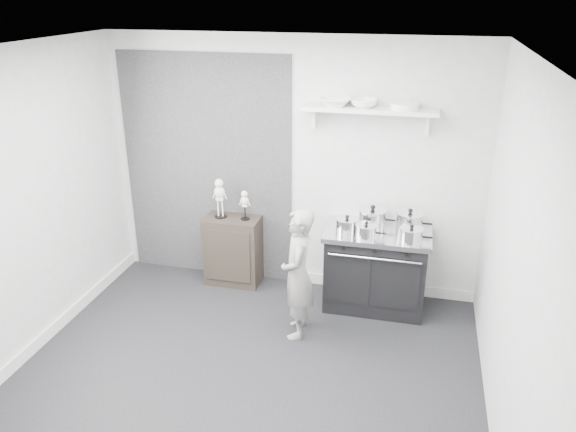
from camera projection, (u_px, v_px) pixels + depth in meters
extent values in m
plane|color=black|center=(243.00, 378.00, 4.82)|extent=(4.00, 4.00, 0.00)
cube|color=#B2B3B0|center=(292.00, 167.00, 5.92)|extent=(4.00, 0.02, 2.70)
cube|color=#B2B3B0|center=(119.00, 386.00, 2.68)|extent=(4.00, 0.02, 2.70)
cube|color=#B2B3B0|center=(13.00, 212.00, 4.73)|extent=(0.02, 3.60, 2.70)
cube|color=#B2B3B0|center=(514.00, 263.00, 3.87)|extent=(0.02, 3.60, 2.70)
cube|color=silver|center=(231.00, 53.00, 3.79)|extent=(4.00, 3.60, 0.02)
cube|color=black|center=(207.00, 170.00, 6.15)|extent=(1.90, 0.02, 2.50)
cube|color=silver|center=(379.00, 286.00, 6.17)|extent=(2.00, 0.03, 0.12)
cube|color=silver|center=(40.00, 341.00, 5.22)|extent=(0.03, 3.60, 0.12)
cube|color=silver|center=(370.00, 110.00, 5.37)|extent=(1.30, 0.26, 0.04)
cube|color=silver|center=(315.00, 118.00, 5.60)|extent=(0.03, 0.12, 0.20)
cube|color=silver|center=(428.00, 123.00, 5.36)|extent=(0.03, 0.12, 0.20)
cube|color=black|center=(376.00, 271.00, 5.78)|extent=(1.00, 0.60, 0.80)
cube|color=silver|center=(378.00, 233.00, 5.62)|extent=(1.06, 0.64, 0.05)
cube|color=black|center=(349.00, 280.00, 5.56)|extent=(0.42, 0.02, 0.52)
cube|color=black|center=(398.00, 286.00, 5.45)|extent=(0.42, 0.02, 0.52)
cylinder|color=silver|center=(374.00, 259.00, 5.37)|extent=(0.90, 0.02, 0.02)
cylinder|color=black|center=(344.00, 247.00, 5.42)|extent=(0.04, 0.03, 0.04)
cylinder|color=black|center=(375.00, 251.00, 5.36)|extent=(0.04, 0.03, 0.04)
cylinder|color=black|center=(407.00, 254.00, 5.29)|extent=(0.04, 0.03, 0.04)
cube|color=black|center=(233.00, 250.00, 6.25)|extent=(0.60, 0.35, 0.78)
imported|color=gray|center=(298.00, 274.00, 5.21)|extent=(0.38, 0.51, 1.28)
cylinder|color=silver|center=(347.00, 226.00, 5.57)|extent=(0.22, 0.22, 0.12)
cylinder|color=silver|center=(347.00, 219.00, 5.55)|extent=(0.23, 0.23, 0.01)
sphere|color=black|center=(347.00, 217.00, 5.54)|extent=(0.04, 0.04, 0.04)
cylinder|color=black|center=(362.00, 227.00, 5.54)|extent=(0.10, 0.02, 0.02)
cylinder|color=silver|center=(372.00, 219.00, 5.70)|extent=(0.28, 0.28, 0.16)
cylinder|color=silver|center=(373.00, 210.00, 5.66)|extent=(0.29, 0.29, 0.02)
sphere|color=black|center=(373.00, 207.00, 5.65)|extent=(0.05, 0.05, 0.05)
cylinder|color=black|center=(390.00, 220.00, 5.66)|extent=(0.10, 0.02, 0.02)
cylinder|color=silver|center=(409.00, 222.00, 5.61)|extent=(0.26, 0.26, 0.17)
cylinder|color=silver|center=(410.00, 214.00, 5.57)|extent=(0.27, 0.27, 0.02)
sphere|color=black|center=(410.00, 211.00, 5.56)|extent=(0.05, 0.05, 0.05)
cylinder|color=black|center=(427.00, 224.00, 5.57)|extent=(0.10, 0.02, 0.02)
cylinder|color=silver|center=(411.00, 236.00, 5.35)|extent=(0.22, 0.22, 0.13)
cylinder|color=silver|center=(412.00, 229.00, 5.32)|extent=(0.23, 0.23, 0.01)
sphere|color=black|center=(412.00, 226.00, 5.31)|extent=(0.04, 0.04, 0.04)
cylinder|color=black|center=(427.00, 237.00, 5.32)|extent=(0.10, 0.02, 0.02)
cylinder|color=silver|center=(366.00, 232.00, 5.45)|extent=(0.21, 0.21, 0.12)
cylinder|color=silver|center=(366.00, 226.00, 5.42)|extent=(0.21, 0.21, 0.01)
sphere|color=black|center=(366.00, 223.00, 5.41)|extent=(0.04, 0.04, 0.04)
cylinder|color=black|center=(381.00, 233.00, 5.42)|extent=(0.10, 0.02, 0.02)
imported|color=white|center=(335.00, 102.00, 5.42)|extent=(0.31, 0.31, 0.08)
imported|color=white|center=(364.00, 103.00, 5.36)|extent=(0.25, 0.25, 0.08)
cylinder|color=white|center=(405.00, 106.00, 5.28)|extent=(0.27, 0.27, 0.06)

